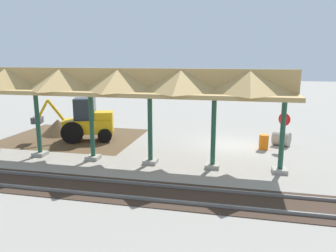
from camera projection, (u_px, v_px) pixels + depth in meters
name	position (u px, v px, depth m)	size (l,w,h in m)	color
ground_plane	(232.00, 145.00, 20.66)	(120.00, 120.00, 0.00)	gray
dirt_work_zone	(74.00, 137.00, 22.63)	(8.91, 7.00, 0.01)	brown
platform_canopy	(119.00, 83.00, 16.59)	(17.32, 3.20, 4.90)	#9E998E
rail_tracks	(227.00, 200.00, 12.66)	(60.00, 2.58, 0.15)	slate
stop_sign	(284.00, 123.00, 19.37)	(0.62, 0.48, 2.21)	gray
backhoe	(86.00, 122.00, 21.54)	(5.24, 2.71, 2.82)	#EAB214
dirt_mound	(59.00, 134.00, 23.45)	(4.77, 4.77, 2.21)	brown
concrete_pipe	(281.00, 139.00, 20.43)	(1.25, 1.21, 0.89)	#9E9384
traffic_barrel	(264.00, 142.00, 19.60)	(0.56, 0.56, 0.90)	orange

